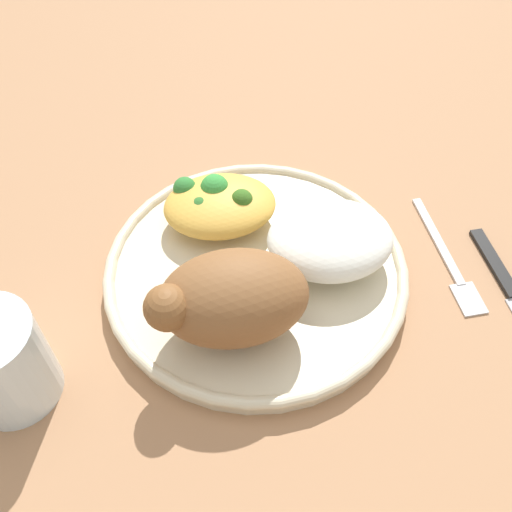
{
  "coord_description": "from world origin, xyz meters",
  "views": [
    {
      "loc": [
        0.04,
        0.31,
        0.4
      ],
      "look_at": [
        0.0,
        0.0,
        0.03
      ],
      "focal_mm": 39.44,
      "sensor_mm": 36.0,
      "label": 1
    }
  ],
  "objects": [
    {
      "name": "ground_plane",
      "position": [
        0.0,
        0.0,
        0.0
      ],
      "size": [
        2.0,
        2.0,
        0.0
      ],
      "primitive_type": "plane",
      "color": "#A67853"
    },
    {
      "name": "plate",
      "position": [
        0.0,
        0.0,
        0.01
      ],
      "size": [
        0.27,
        0.27,
        0.02
      ],
      "color": "beige",
      "rests_on": "ground_plane"
    },
    {
      "name": "roasted_chicken",
      "position": [
        0.03,
        0.06,
        0.06
      ],
      "size": [
        0.12,
        0.08,
        0.07
      ],
      "color": "brown",
      "rests_on": "plate"
    },
    {
      "name": "rice_pile",
      "position": [
        -0.06,
        0.0,
        0.04
      ],
      "size": [
        0.11,
        0.09,
        0.04
      ],
      "primitive_type": "ellipsoid",
      "color": "white",
      "rests_on": "plate"
    },
    {
      "name": "mac_cheese_with_broccoli",
      "position": [
        0.03,
        -0.06,
        0.04
      ],
      "size": [
        0.1,
        0.08,
        0.04
      ],
      "color": "gold",
      "rests_on": "plate"
    },
    {
      "name": "fork",
      "position": [
        -0.18,
        0.01,
        0.0
      ],
      "size": [
        0.02,
        0.14,
        0.01
      ],
      "color": "silver",
      "rests_on": "ground_plane"
    },
    {
      "name": "water_glass",
      "position": [
        0.2,
        0.08,
        0.04
      ],
      "size": [
        0.07,
        0.07,
        0.08
      ],
      "primitive_type": "cylinder",
      "color": "silver",
      "rests_on": "ground_plane"
    }
  ]
}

